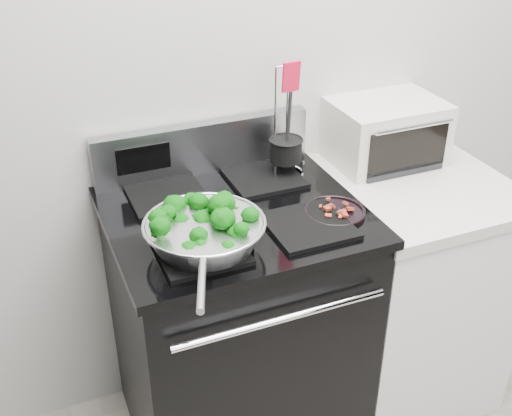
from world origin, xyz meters
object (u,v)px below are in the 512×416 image
toaster_oven (385,131)px  gas_range (237,326)px  bacon_plate (335,209)px  skillet (205,232)px  utensil_holder (286,156)px

toaster_oven → gas_range: bearing=-163.6°
bacon_plate → skillet: bearing=-176.1°
skillet → utensil_holder: 0.52m
bacon_plate → utensil_holder: utensil_holder is taller
gas_range → utensil_holder: 0.61m
utensil_holder → bacon_plate: bearing=-88.5°
bacon_plate → utensil_holder: size_ratio=0.47×
gas_range → skillet: (-0.15, -0.16, 0.52)m
skillet → bacon_plate: skillet is taller
skillet → utensil_holder: size_ratio=1.33×
gas_range → skillet: size_ratio=2.11×
skillet → bacon_plate: size_ratio=2.82×
bacon_plate → toaster_oven: bearing=40.5°
skillet → toaster_oven: 0.89m
toaster_oven → utensil_holder: bearing=-176.1°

